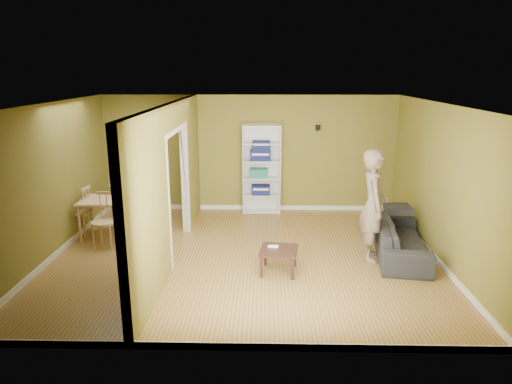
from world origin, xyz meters
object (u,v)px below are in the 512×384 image
Objects in this scene: sofa at (401,234)px; dining_table at (113,203)px; bookshelf at (262,169)px; chair_far at (122,205)px; person at (374,196)px; chair_near at (104,221)px; chair_left at (79,211)px; coffee_table at (279,253)px.

dining_table is (-5.24, 0.82, 0.28)m from sofa.
bookshelf is 2.11× the size of chair_far.
dining_table is (-4.69, 0.99, -0.44)m from person.
chair_far is (-0.02, 1.09, -0.03)m from chair_near.
dining_table is (-2.81, -1.67, -0.32)m from bookshelf.
sofa is 6.01m from chair_left.
sofa is at bearing 0.53° from chair_near.
coffee_table is at bearing -84.63° from bookshelf.
chair_left is at bearing 156.94° from coffee_table.
person is (-0.55, -0.17, 0.72)m from sofa.
person reaches higher than chair_far.
chair_left is (-5.94, 0.89, 0.09)m from sofa.
bookshelf is at bearing 120.05° from chair_left.
person reaches higher than chair_near.
chair_far is (0.69, 0.48, -0.01)m from chair_left.
bookshelf is 3.29m from dining_table.
coffee_table is at bearing 115.34° from person.
bookshelf is 3.43× the size of coffee_table.
sofa is 5.43m from chair_far.
chair_far is (-2.83, -1.12, -0.52)m from bookshelf.
chair_left is (-5.40, 1.06, -0.63)m from person.
person reaches higher than coffee_table.
chair_far is at bearing 130.34° from chair_left.
bookshelf reaches higher than coffee_table.
chair_left is at bearing 174.36° from dining_table.
chair_far reaches higher than dining_table.
dining_table is 1.20× the size of chair_near.
chair_far is (-3.13, 2.10, 0.14)m from coffee_table.
chair_far is at bearing 83.81° from sofa.
sofa is at bearing 87.13° from chair_left.
person reaches higher than dining_table.
sofa is 1.03× the size of bookshelf.
sofa reaches higher than dining_table.
chair_left is at bearing 32.37° from chair_far.
dining_table is 0.57m from chair_near.
person is 5.54m from chair_left.
sofa is at bearing -8.87° from dining_table.
bookshelf is 3.61m from chair_near.
chair_near is at bearing -90.11° from dining_table.
coffee_table is (-1.58, -0.57, -0.78)m from person.
chair_near is at bearing 90.11° from person.
chair_left reaches higher than sofa.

